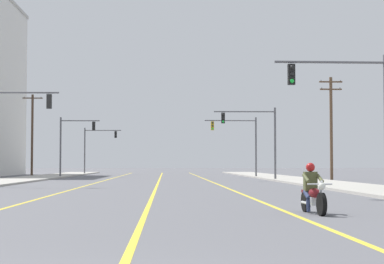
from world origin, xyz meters
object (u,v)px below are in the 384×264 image
at_px(traffic_signal_near_left, 12,121).
at_px(utility_pole_left_far, 32,133).
at_px(motorcycle_with_rider, 313,193).
at_px(traffic_signal_mid_right, 257,132).
at_px(traffic_signal_far_left, 95,143).
at_px(traffic_signal_near_right, 354,102).
at_px(traffic_signal_mid_left, 72,138).
at_px(traffic_signal_far_right, 241,137).
at_px(utility_pole_right_far, 331,125).

relative_size(traffic_signal_near_left, utility_pole_left_far, 0.68).
xyz_separation_m(motorcycle_with_rider, traffic_signal_mid_right, (3.53, 36.90, 3.54)).
relative_size(traffic_signal_near_left, traffic_signal_far_left, 1.00).
distance_m(traffic_signal_near_right, traffic_signal_mid_left, 43.78).
bearing_deg(traffic_signal_far_left, traffic_signal_mid_left, -90.86).
xyz_separation_m(traffic_signal_mid_left, traffic_signal_far_left, (0.30, 19.90, 0.05)).
height_order(traffic_signal_far_right, traffic_signal_far_left, same).
bearing_deg(traffic_signal_mid_right, traffic_signal_far_left, 117.89).
bearing_deg(motorcycle_with_rider, traffic_signal_near_left, 121.52).
bearing_deg(traffic_signal_mid_right, utility_pole_left_far, 140.75).
distance_m(traffic_signal_near_left, traffic_signal_far_left, 46.88).
xyz_separation_m(traffic_signal_near_right, traffic_signal_far_right, (-0.47, 39.18, 0.03)).
relative_size(traffic_signal_near_left, traffic_signal_mid_right, 1.00).
distance_m(traffic_signal_mid_left, utility_pole_left_far, 8.03).
bearing_deg(traffic_signal_far_right, traffic_signal_far_left, 129.62).
bearing_deg(traffic_signal_mid_right, traffic_signal_near_right, -89.12).
xyz_separation_m(motorcycle_with_rider, traffic_signal_far_right, (3.49, 48.66, 3.54)).
distance_m(traffic_signal_near_right, traffic_signal_mid_right, 27.42).
bearing_deg(traffic_signal_near_right, utility_pole_left_far, 116.72).
distance_m(traffic_signal_mid_right, traffic_signal_far_right, 11.76).
distance_m(traffic_signal_near_right, utility_pole_right_far, 28.90).
relative_size(traffic_signal_near_left, utility_pole_right_far, 0.69).
xyz_separation_m(traffic_signal_near_left, utility_pole_right_far, (23.88, 15.25, 0.76)).
bearing_deg(traffic_signal_far_left, motorcycle_with_rider, -78.87).
bearing_deg(traffic_signal_mid_right, traffic_signal_mid_left, 144.33).
bearing_deg(traffic_signal_near_left, motorcycle_with_rider, -58.48).
relative_size(traffic_signal_mid_left, utility_pole_right_far, 0.69).
height_order(traffic_signal_mid_right, utility_pole_left_far, utility_pole_left_far).
bearing_deg(traffic_signal_far_left, traffic_signal_mid_right, -62.11).
xyz_separation_m(traffic_signal_far_right, utility_pole_right_far, (6.62, -10.95, 0.68)).
relative_size(motorcycle_with_rider, utility_pole_right_far, 0.25).
xyz_separation_m(motorcycle_with_rider, traffic_signal_near_left, (-13.77, 22.46, 3.46)).
height_order(motorcycle_with_rider, traffic_signal_near_left, traffic_signal_near_left).
bearing_deg(motorcycle_with_rider, utility_pole_right_far, 75.00).
relative_size(traffic_signal_far_left, utility_pole_left_far, 0.68).
height_order(traffic_signal_mid_right, traffic_signal_mid_left, same).
distance_m(traffic_signal_far_right, utility_pole_left_far, 23.69).
bearing_deg(traffic_signal_near_left, traffic_signal_mid_left, 90.35).
bearing_deg(traffic_signal_mid_right, utility_pole_right_far, 7.05).
distance_m(traffic_signal_far_right, traffic_signal_far_left, 26.86).
height_order(motorcycle_with_rider, traffic_signal_near_right, traffic_signal_near_right).
distance_m(traffic_signal_far_right, utility_pole_right_far, 12.81).
distance_m(motorcycle_with_rider, traffic_signal_near_right, 10.86).
height_order(utility_pole_right_far, utility_pole_left_far, utility_pole_left_far).
relative_size(traffic_signal_near_right, traffic_signal_far_left, 1.00).
relative_size(motorcycle_with_rider, traffic_signal_far_left, 0.35).
xyz_separation_m(motorcycle_with_rider, utility_pole_left_far, (-19.19, 55.47, 4.21)).
xyz_separation_m(traffic_signal_near_left, traffic_signal_mid_left, (-0.17, 26.98, -0.00)).
bearing_deg(utility_pole_right_far, traffic_signal_mid_right, -172.95).
height_order(traffic_signal_near_right, utility_pole_left_far, utility_pole_left_far).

